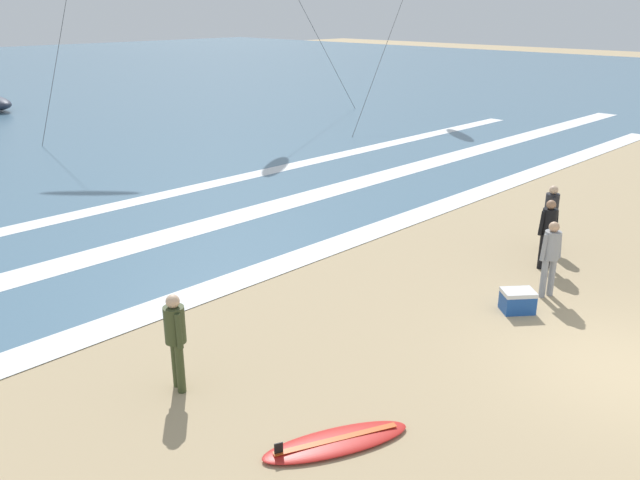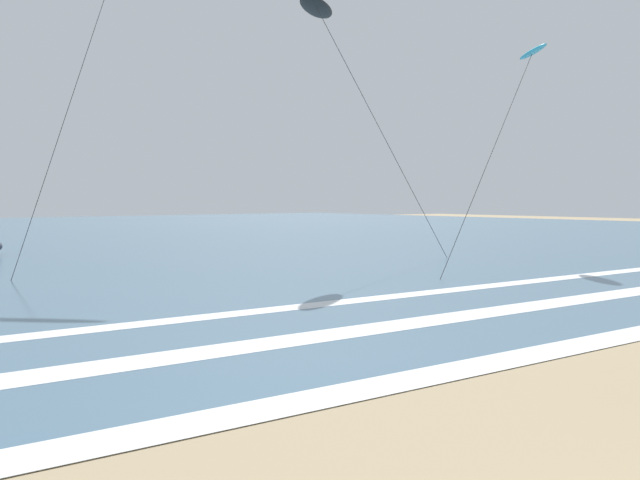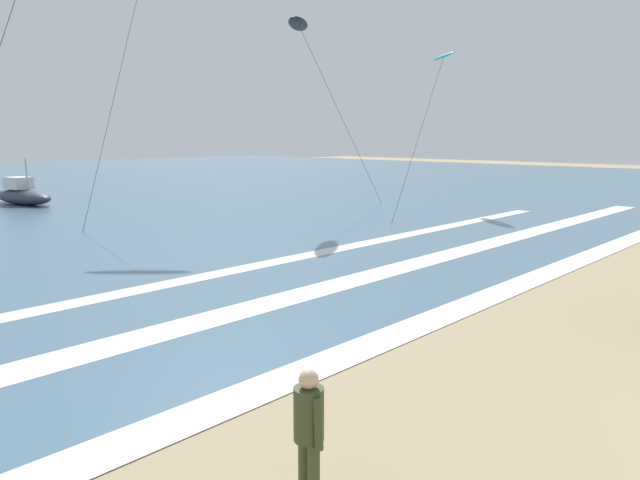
# 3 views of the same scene
# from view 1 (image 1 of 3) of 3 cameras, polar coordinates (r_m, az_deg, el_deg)

# --- Properties ---
(ground_plane) EXTENTS (160.00, 160.00, 0.00)m
(ground_plane) POSITION_cam_1_polar(r_m,az_deg,el_deg) (11.97, 25.47, -10.22)
(ground_plane) COLOR tan
(wave_foam_shoreline) EXTENTS (43.43, 0.87, 0.01)m
(wave_foam_shoreline) POSITION_cam_1_polar(r_m,az_deg,el_deg) (15.37, -1.59, -1.49)
(wave_foam_shoreline) COLOR white
(wave_foam_shoreline) RESTS_ON ocean_surface
(wave_foam_mid_break) EXTENTS (51.03, 1.02, 0.01)m
(wave_foam_mid_break) POSITION_cam_1_polar(r_m,az_deg,el_deg) (18.61, -6.59, 2.23)
(wave_foam_mid_break) COLOR white
(wave_foam_mid_break) RESTS_ON ocean_surface
(wave_foam_outer_break) EXTENTS (39.39, 0.75, 0.01)m
(wave_foam_outer_break) POSITION_cam_1_polar(r_m,az_deg,el_deg) (21.22, -12.47, 4.10)
(wave_foam_outer_break) COLOR white
(wave_foam_outer_break) RESTS_ON ocean_surface
(surfer_right_near) EXTENTS (0.46, 0.38, 1.60)m
(surfer_right_near) POSITION_cam_1_polar(r_m,az_deg,el_deg) (16.55, 19.58, 2.36)
(surfer_right_near) COLOR #232328
(surfer_right_near) RESTS_ON ground
(surfer_left_far) EXTENTS (0.50, 0.32, 1.60)m
(surfer_left_far) POSITION_cam_1_polar(r_m,az_deg,el_deg) (13.82, 19.57, -1.02)
(surfer_left_far) COLOR gray
(surfer_left_far) RESTS_ON ground
(surfer_background_far) EXTENTS (0.32, 0.51, 1.60)m
(surfer_background_far) POSITION_cam_1_polar(r_m,az_deg,el_deg) (10.13, -12.55, -8.01)
(surfer_background_far) COLOR #384223
(surfer_background_far) RESTS_ON ground
(surfer_foreground_main) EXTENTS (0.49, 0.32, 1.60)m
(surfer_foreground_main) POSITION_cam_1_polar(r_m,az_deg,el_deg) (15.31, 19.37, 1.01)
(surfer_foreground_main) COLOR black
(surfer_foreground_main) RESTS_ON ground
(surfboard_left_pile) EXTENTS (2.16, 1.41, 0.25)m
(surfboard_left_pile) POSITION_cam_1_polar(r_m,az_deg,el_deg) (9.23, 1.44, -17.26)
(surfboard_left_pile) COLOR red
(surfboard_left_pile) RESTS_ON ground
(cooler_box) EXTENTS (0.76, 0.74, 0.44)m
(cooler_box) POSITION_cam_1_polar(r_m,az_deg,el_deg) (13.22, 16.93, -5.12)
(cooler_box) COLOR #1E4C9E
(cooler_box) RESTS_ON ground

